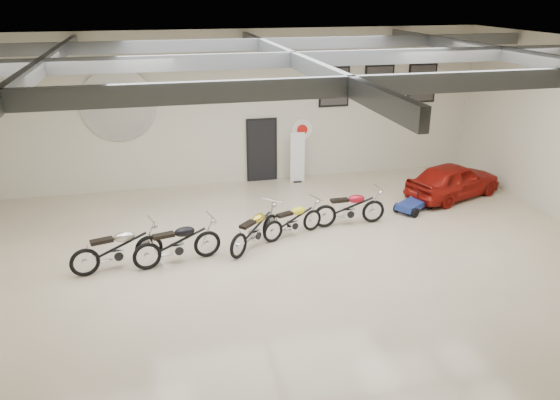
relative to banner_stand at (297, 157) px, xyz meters
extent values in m
cube|color=#C3AF95|center=(-1.63, -5.50, -0.89)|extent=(16.00, 12.00, 0.01)
cube|color=slate|center=(-1.63, -5.50, 4.11)|extent=(16.00, 12.00, 0.01)
cube|color=beige|center=(-1.63, 0.50, 1.61)|extent=(16.00, 0.02, 5.00)
cube|color=black|center=(-1.13, 0.45, 0.16)|extent=(0.92, 0.08, 2.10)
imported|color=maroon|center=(4.37, -2.55, -0.32)|extent=(2.39, 3.57, 1.13)
camera|label=1|loc=(-4.66, -16.96, 5.26)|focal=35.00mm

